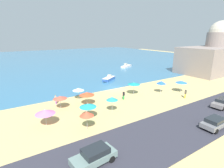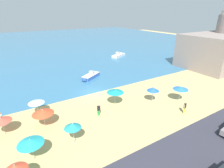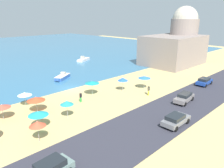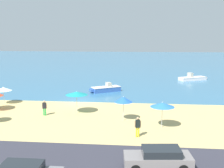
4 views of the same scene
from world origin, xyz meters
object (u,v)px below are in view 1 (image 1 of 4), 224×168
Objects in this scene: beach_umbrella_1 at (181,82)px; bather_0 at (56,99)px; beach_umbrella_3 at (87,114)px; parked_car_0 at (222,102)px; harbor_fortress at (212,55)px; bather_1 at (185,93)px; parked_car_2 at (215,122)px; beach_umbrella_8 at (161,82)px; beach_umbrella_9 at (88,105)px; beach_umbrella_6 at (45,112)px; beach_umbrella_5 at (60,98)px; parked_car_4 at (94,156)px; beach_umbrella_4 at (134,83)px; beach_umbrella_7 at (78,89)px; beach_umbrella_0 at (112,99)px; bather_2 at (124,95)px; skiff_offshore at (126,66)px; beach_umbrella_2 at (87,94)px; skiff_nearshore at (109,79)px.

beach_umbrella_1 is 1.54× the size of bather_0.
parked_car_0 is (21.14, -5.23, -1.33)m from beach_umbrella_3.
harbor_fortress reaches higher than parked_car_0.
bather_1 is 10.68m from parked_car_2.
beach_umbrella_9 is at bearing -171.91° from beach_umbrella_8.
bather_0 is at bearing 154.48° from bather_1.
parked_car_2 is (17.50, -11.92, -1.14)m from beach_umbrella_6.
beach_umbrella_1 reaches higher than beach_umbrella_5.
beach_umbrella_8 is 0.60× the size of parked_car_4.
beach_umbrella_9 is at bearing -158.99° from beach_umbrella_4.
beach_umbrella_6 is 22.31m from beach_umbrella_8.
beach_umbrella_7 is 43.62m from harbor_fortress.
beach_umbrella_0 is 1.56× the size of bather_0.
beach_umbrella_7 is 0.94× the size of beach_umbrella_9.
parked_car_4 is at bearing -93.63° from bather_0.
beach_umbrella_9 is at bearing -158.36° from bather_2.
beach_umbrella_8 is 0.62× the size of parked_car_2.
beach_umbrella_6 is at bearing -168.84° from beach_umbrella_4.
bather_1 reaches higher than bather_2.
skiff_offshore is (7.90, 28.48, -1.76)m from beach_umbrella_1.
beach_umbrella_0 is 1.14× the size of beach_umbrella_7.
beach_umbrella_7 reaches higher than bather_0.
beach_umbrella_8 is at bearing -168.32° from harbor_fortress.
bather_0 is (-14.03, 3.27, -1.36)m from beach_umbrella_4.
beach_umbrella_6 is 0.99× the size of beach_umbrella_8.
beach_umbrella_2 is 43.55m from harbor_fortress.
beach_umbrella_2 is 1.15× the size of beach_umbrella_5.
bather_0 is (-4.06, -0.01, -1.01)m from beach_umbrella_7.
parked_car_2 is at bearing -52.07° from bather_0.
bather_2 reaches higher than skiff_nearshore.
beach_umbrella_1 is 19.09m from beach_umbrella_2.
beach_umbrella_8 is 0.44× the size of skiff_offshore.
beach_umbrella_6 is (-3.97, 3.74, -0.20)m from beach_umbrella_3.
beach_umbrella_1 is at bearing -24.15° from beach_umbrella_4.
beach_umbrella_4 is at bearing 91.61° from parked_car_2.
beach_umbrella_5 is 1.35× the size of bather_0.
bather_2 is at bearing -128.00° from skiff_offshore.
parked_car_0 is at bearing -21.62° from beach_umbrella_9.
beach_umbrella_5 is (-4.16, 0.83, -0.10)m from beach_umbrella_2.
skiff_nearshore is at bearing 55.92° from parked_car_4.
beach_umbrella_9 reaches higher than skiff_nearshore.
skiff_offshore is (20.03, 25.64, -0.50)m from bather_2.
beach_umbrella_9 is 0.57× the size of parked_car_2.
bather_2 is at bearing 166.83° from beach_umbrella_1.
skiff_offshore is at bearing 55.59° from beach_umbrella_4.
beach_umbrella_6 is 24.31m from skiff_nearshore.
skiff_offshore is at bearing 46.60° from beach_umbrella_3.
bather_2 is 32.54m from skiff_offshore.
beach_umbrella_0 is at bearing 49.12° from parked_car_4.
harbor_fortress is at bearing 7.59° from bather_2.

